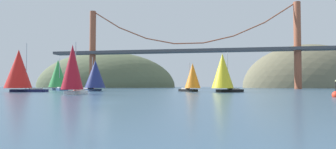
% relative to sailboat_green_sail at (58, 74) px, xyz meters
% --- Properties ---
extents(ground_plane, '(360.00, 360.00, 0.00)m').
position_rel_sailboat_green_sail_xyz_m(ground_plane, '(37.76, -56.00, -5.01)').
color(ground_plane, '#385670').
extents(headland_left, '(86.15, 44.00, 42.69)m').
position_rel_sailboat_green_sail_xyz_m(headland_left, '(-17.24, 79.00, -5.01)').
color(headland_left, '#5B6647').
rests_on(headland_left, ground_plane).
extents(headland_right, '(67.91, 44.00, 46.44)m').
position_rel_sailboat_green_sail_xyz_m(headland_right, '(97.76, 79.00, -5.01)').
color(headland_right, '#6B664C').
rests_on(headland_right, ground_plane).
extents(suspension_bridge, '(124.33, 6.00, 35.63)m').
position_rel_sailboat_green_sail_xyz_m(suspension_bridge, '(37.76, 39.00, 11.92)').
color(suspension_bridge, brown).
rests_on(suspension_bridge, ground_plane).
extents(sailboat_green_sail, '(9.61, 9.43, 9.87)m').
position_rel_sailboat_green_sail_xyz_m(sailboat_green_sail, '(0.00, 0.00, 0.00)').
color(sailboat_green_sail, navy).
rests_on(sailboat_green_sail, ground_plane).
extents(sailboat_orange_sail, '(6.69, 6.86, 7.18)m').
position_rel_sailboat_green_sail_xyz_m(sailboat_orange_sail, '(43.38, -12.28, -1.27)').
color(sailboat_orange_sail, black).
rests_on(sailboat_orange_sail, ground_plane).
extents(sailboat_yellow_sail, '(8.37, 7.69, 9.22)m').
position_rel_sailboat_green_sail_xyz_m(sailboat_yellow_sail, '(50.67, -16.95, -0.35)').
color(sailboat_yellow_sail, black).
rests_on(sailboat_yellow_sail, ground_plane).
extents(sailboat_navy_sail, '(9.46, 8.64, 9.14)m').
position_rel_sailboat_green_sail_xyz_m(sailboat_navy_sail, '(17.34, -10.98, -0.68)').
color(sailboat_navy_sail, navy).
rests_on(sailboat_navy_sail, ground_plane).
extents(sailboat_crimson_sail, '(4.21, 7.48, 9.50)m').
position_rel_sailboat_green_sail_xyz_m(sailboat_crimson_sail, '(23.93, -35.04, -0.43)').
color(sailboat_crimson_sail, white).
rests_on(sailboat_crimson_sail, ground_plane).
extents(sailboat_red_spinnaker, '(10.48, 7.57, 11.73)m').
position_rel_sailboat_green_sail_xyz_m(sailboat_red_spinnaker, '(2.73, -21.39, 0.31)').
color(sailboat_red_spinnaker, '#191E4C').
rests_on(sailboat_red_spinnaker, ground_plane).
extents(channel_buoy, '(1.10, 1.10, 2.64)m').
position_rel_sailboat_green_sail_xyz_m(channel_buoy, '(65.54, -39.00, -4.64)').
color(channel_buoy, red).
rests_on(channel_buoy, ground_plane).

